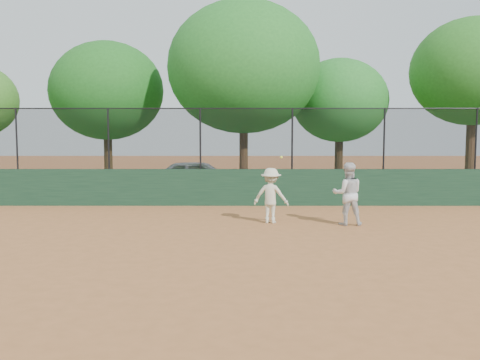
{
  "coord_description": "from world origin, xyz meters",
  "views": [
    {
      "loc": [
        0.81,
        -11.47,
        2.48
      ],
      "look_at": [
        0.8,
        2.2,
        1.2
      ],
      "focal_mm": 40.0,
      "sensor_mm": 36.0,
      "label": 1
    }
  ],
  "objects_px": {
    "player_main": "(271,196)",
    "tree_4": "(473,72)",
    "parked_car": "(199,177)",
    "tree_2": "(244,67)",
    "tree_3": "(340,101)",
    "player_second": "(348,194)",
    "tree_1": "(107,91)"
  },
  "relations": [
    {
      "from": "parked_car",
      "to": "player_main",
      "type": "distance_m",
      "value": 6.82
    },
    {
      "from": "tree_2",
      "to": "tree_3",
      "type": "bearing_deg",
      "value": 23.69
    },
    {
      "from": "parked_car",
      "to": "tree_3",
      "type": "xyz_separation_m",
      "value": [
        5.93,
        2.99,
        3.09
      ]
    },
    {
      "from": "player_second",
      "to": "tree_3",
      "type": "height_order",
      "value": "tree_3"
    },
    {
      "from": "tree_1",
      "to": "tree_4",
      "type": "xyz_separation_m",
      "value": [
        15.46,
        -0.92,
        0.72
      ]
    },
    {
      "from": "tree_1",
      "to": "player_second",
      "type": "bearing_deg",
      "value": -47.98
    },
    {
      "from": "player_main",
      "to": "tree_4",
      "type": "bearing_deg",
      "value": 43.29
    },
    {
      "from": "tree_3",
      "to": "tree_1",
      "type": "bearing_deg",
      "value": -179.31
    },
    {
      "from": "player_main",
      "to": "tree_2",
      "type": "height_order",
      "value": "tree_2"
    },
    {
      "from": "parked_car",
      "to": "tree_4",
      "type": "bearing_deg",
      "value": -75.32
    },
    {
      "from": "tree_1",
      "to": "parked_car",
      "type": "bearing_deg",
      "value": -34.3
    },
    {
      "from": "player_second",
      "to": "tree_1",
      "type": "bearing_deg",
      "value": -46.51
    },
    {
      "from": "player_main",
      "to": "tree_4",
      "type": "height_order",
      "value": "tree_4"
    },
    {
      "from": "tree_1",
      "to": "tree_4",
      "type": "height_order",
      "value": "tree_4"
    },
    {
      "from": "tree_1",
      "to": "tree_4",
      "type": "distance_m",
      "value": 15.5
    },
    {
      "from": "parked_car",
      "to": "tree_4",
      "type": "distance_m",
      "value": 12.17
    },
    {
      "from": "player_main",
      "to": "tree_4",
      "type": "relative_size",
      "value": 0.25
    },
    {
      "from": "parked_car",
      "to": "tree_1",
      "type": "bearing_deg",
      "value": 60.55
    },
    {
      "from": "tree_1",
      "to": "tree_3",
      "type": "relative_size",
      "value": 1.13
    },
    {
      "from": "player_second",
      "to": "tree_1",
      "type": "distance_m",
      "value": 13.28
    },
    {
      "from": "player_main",
      "to": "tree_2",
      "type": "bearing_deg",
      "value": 95.21
    },
    {
      "from": "parked_car",
      "to": "tree_2",
      "type": "distance_m",
      "value": 4.79
    },
    {
      "from": "parked_car",
      "to": "tree_3",
      "type": "height_order",
      "value": "tree_3"
    },
    {
      "from": "parked_car",
      "to": "tree_2",
      "type": "bearing_deg",
      "value": -51.48
    },
    {
      "from": "parked_car",
      "to": "tree_1",
      "type": "distance_m",
      "value": 6.18
    },
    {
      "from": "tree_2",
      "to": "player_second",
      "type": "bearing_deg",
      "value": -71.14
    },
    {
      "from": "player_main",
      "to": "tree_3",
      "type": "distance_m",
      "value": 10.46
    },
    {
      "from": "parked_car",
      "to": "tree_3",
      "type": "distance_m",
      "value": 7.33
    },
    {
      "from": "player_second",
      "to": "tree_2",
      "type": "bearing_deg",
      "value": -69.67
    },
    {
      "from": "tree_2",
      "to": "tree_3",
      "type": "relative_size",
      "value": 1.37
    },
    {
      "from": "parked_car",
      "to": "tree_1",
      "type": "xyz_separation_m",
      "value": [
        -4.21,
        2.87,
        3.5
      ]
    },
    {
      "from": "player_main",
      "to": "tree_3",
      "type": "height_order",
      "value": "tree_3"
    }
  ]
}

